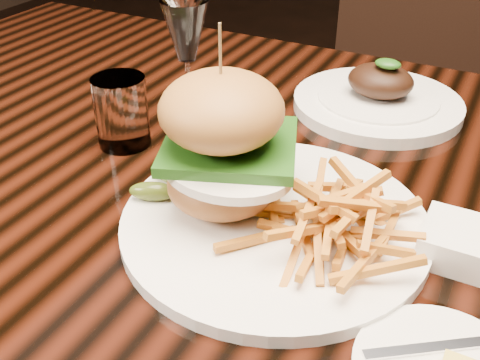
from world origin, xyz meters
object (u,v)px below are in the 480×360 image
at_px(dining_table, 279,220).
at_px(wine_glass, 186,36).
at_px(chair_far, 412,80).
at_px(burger_plate, 264,183).
at_px(far_dish, 378,99).

height_order(dining_table, wine_glass, wine_glass).
relative_size(dining_table, chair_far, 1.68).
xyz_separation_m(burger_plate, wine_glass, (-0.20, 0.18, 0.07)).
xyz_separation_m(dining_table, burger_plate, (0.03, -0.11, 0.13)).
relative_size(burger_plate, chair_far, 0.35).
distance_m(wine_glass, chair_far, 0.91).
height_order(wine_glass, far_dish, wine_glass).
xyz_separation_m(wine_glass, chair_far, (0.17, 0.82, -0.34)).
distance_m(burger_plate, wine_glass, 0.28).
xyz_separation_m(dining_table, far_dish, (0.06, 0.23, 0.09)).
relative_size(burger_plate, far_dish, 1.31).
bearing_deg(chair_far, dining_table, -96.54).
bearing_deg(far_dish, chair_far, 95.24).
distance_m(wine_glass, far_dish, 0.31).
bearing_deg(burger_plate, far_dish, 75.86).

